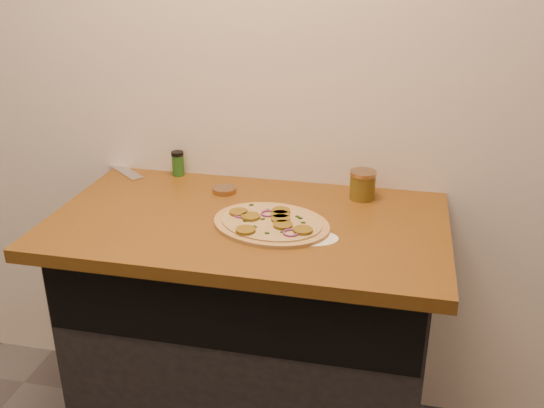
% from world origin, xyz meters
% --- Properties ---
extents(cabinet, '(1.10, 0.60, 0.86)m').
position_xyz_m(cabinet, '(0.00, 1.45, 0.43)').
color(cabinet, black).
rests_on(cabinet, ground).
extents(countertop, '(1.20, 0.70, 0.04)m').
position_xyz_m(countertop, '(0.00, 1.42, 0.88)').
color(countertop, brown).
rests_on(countertop, cabinet).
extents(pizza, '(0.43, 0.43, 0.02)m').
position_xyz_m(pizza, '(0.08, 1.38, 0.91)').
color(pizza, tan).
rests_on(pizza, countertop).
extents(chefs_knife, '(0.30, 0.25, 0.02)m').
position_xyz_m(chefs_knife, '(-0.62, 1.78, 0.91)').
color(chefs_knife, '#B7BAC1').
rests_on(chefs_knife, countertop).
extents(mason_jar_lid, '(0.09, 0.09, 0.02)m').
position_xyz_m(mason_jar_lid, '(-0.13, 1.60, 0.91)').
color(mason_jar_lid, '#967857').
rests_on(mason_jar_lid, countertop).
extents(salsa_jar, '(0.09, 0.09, 0.09)m').
position_xyz_m(salsa_jar, '(0.33, 1.65, 0.95)').
color(salsa_jar, maroon).
rests_on(salsa_jar, countertop).
extents(spice_shaker, '(0.04, 0.04, 0.09)m').
position_xyz_m(spice_shaker, '(-0.34, 1.72, 0.94)').
color(spice_shaker, '#21571B').
rests_on(spice_shaker, countertop).
extents(flour_spill, '(0.17, 0.17, 0.00)m').
position_xyz_m(flour_spill, '(0.22, 1.32, 0.90)').
color(flour_spill, silver).
rests_on(flour_spill, countertop).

